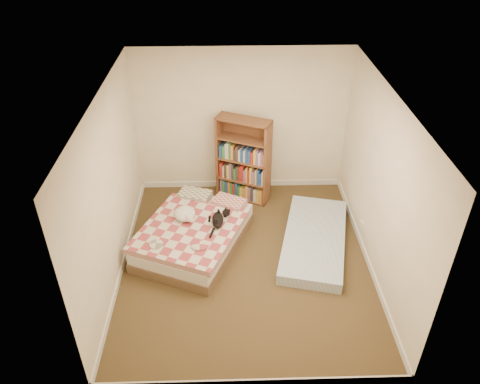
{
  "coord_description": "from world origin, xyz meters",
  "views": [
    {
      "loc": [
        -0.22,
        -5.04,
        4.58
      ],
      "look_at": [
        -0.07,
        0.3,
        1.0
      ],
      "focal_mm": 35.0,
      "sensor_mm": 36.0,
      "label": 1
    }
  ],
  "objects_px": {
    "white_dog": "(185,214)",
    "black_cat": "(218,218)",
    "bookshelf": "(243,169)",
    "bed": "(194,233)",
    "floor_mattress": "(314,239)"
  },
  "relations": [
    {
      "from": "bed",
      "to": "bookshelf",
      "type": "distance_m",
      "value": 1.52
    },
    {
      "from": "white_dog",
      "to": "bed",
      "type": "bearing_deg",
      "value": -23.57
    },
    {
      "from": "floor_mattress",
      "to": "white_dog",
      "type": "height_order",
      "value": "white_dog"
    },
    {
      "from": "bed",
      "to": "white_dog",
      "type": "height_order",
      "value": "white_dog"
    },
    {
      "from": "bookshelf",
      "to": "white_dog",
      "type": "xyz_separation_m",
      "value": [
        -0.89,
        -1.19,
        -0.04
      ]
    },
    {
      "from": "floor_mattress",
      "to": "black_cat",
      "type": "bearing_deg",
      "value": -167.72
    },
    {
      "from": "white_dog",
      "to": "black_cat",
      "type": "bearing_deg",
      "value": 0.96
    },
    {
      "from": "black_cat",
      "to": "bed",
      "type": "bearing_deg",
      "value": -143.23
    },
    {
      "from": "bed",
      "to": "floor_mattress",
      "type": "relative_size",
      "value": 1.08
    },
    {
      "from": "bed",
      "to": "bookshelf",
      "type": "bearing_deg",
      "value": 81.26
    },
    {
      "from": "bookshelf",
      "to": "black_cat",
      "type": "height_order",
      "value": "bookshelf"
    },
    {
      "from": "bed",
      "to": "white_dog",
      "type": "bearing_deg",
      "value": 166.94
    },
    {
      "from": "bookshelf",
      "to": "white_dog",
      "type": "bearing_deg",
      "value": -102.52
    },
    {
      "from": "bed",
      "to": "white_dog",
      "type": "xyz_separation_m",
      "value": [
        -0.12,
        0.08,
        0.29
      ]
    },
    {
      "from": "bed",
      "to": "bookshelf",
      "type": "xyz_separation_m",
      "value": [
        0.77,
        1.27,
        0.33
      ]
    }
  ]
}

